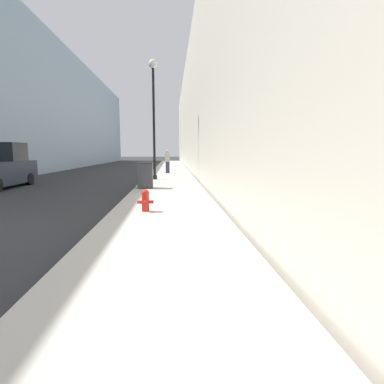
{
  "coord_description": "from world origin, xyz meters",
  "views": [
    {
      "loc": [
        5.81,
        -5.8,
        1.8
      ],
      "look_at": [
        7.28,
        16.15,
        -1.18
      ],
      "focal_mm": 28.0,
      "sensor_mm": 36.0,
      "label": 1
    }
  ],
  "objects_px": {
    "fire_hydrant": "(145,200)",
    "lamppost": "(154,101)",
    "trash_bin": "(145,175)",
    "pedestrian_on_sidewalk": "(168,161)"
  },
  "relations": [
    {
      "from": "pedestrian_on_sidewalk",
      "to": "fire_hydrant",
      "type": "bearing_deg",
      "value": -91.59
    },
    {
      "from": "fire_hydrant",
      "to": "pedestrian_on_sidewalk",
      "type": "bearing_deg",
      "value": 88.41
    },
    {
      "from": "fire_hydrant",
      "to": "lamppost",
      "type": "distance_m",
      "value": 10.54
    },
    {
      "from": "fire_hydrant",
      "to": "lamppost",
      "type": "bearing_deg",
      "value": 91.67
    },
    {
      "from": "fire_hydrant",
      "to": "trash_bin",
      "type": "height_order",
      "value": "trash_bin"
    },
    {
      "from": "pedestrian_on_sidewalk",
      "to": "trash_bin",
      "type": "bearing_deg",
      "value": -95.31
    },
    {
      "from": "fire_hydrant",
      "to": "trash_bin",
      "type": "distance_m",
      "value": 5.4
    },
    {
      "from": "fire_hydrant",
      "to": "trash_bin",
      "type": "relative_size",
      "value": 0.52
    },
    {
      "from": "trash_bin",
      "to": "lamppost",
      "type": "relative_size",
      "value": 0.17
    },
    {
      "from": "trash_bin",
      "to": "pedestrian_on_sidewalk",
      "type": "bearing_deg",
      "value": 84.69
    }
  ]
}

